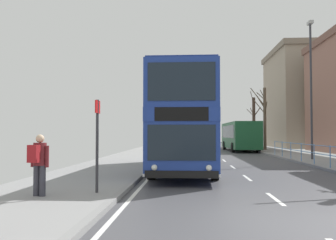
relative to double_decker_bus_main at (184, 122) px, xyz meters
name	(u,v)px	position (x,y,z in m)	size (l,w,h in m)	color
ground	(269,219)	(1.84, -9.60, -2.28)	(15.80, 140.00, 0.20)	#46464B
double_decker_bus_main	(184,122)	(0.00, 0.00, 0.00)	(2.80, 10.53, 4.43)	navy
background_bus_far_lane	(240,135)	(5.53, 21.38, -0.70)	(2.91, 10.28, 2.96)	#19512D
pedestrian_railing_far_kerb	(322,151)	(7.01, 1.98, -1.45)	(0.05, 20.44, 1.09)	#598CC6
pedestrian_with_backpack	(39,160)	(-3.74, -7.77, -1.24)	(0.55, 0.58, 1.62)	#383842
bus_stop_sign_near	(97,135)	(-2.36, -7.08, -0.58)	(0.08, 0.44, 2.60)	#2D2D33
street_lamp_far_side	(311,80)	(8.20, 7.04, 2.97)	(0.28, 0.60, 9.05)	#38383D
bare_tree_far_00	(254,121)	(8.35, 29.02, 1.01)	(1.27, 3.25, 6.89)	#423328
bare_tree_far_02	(264,117)	(8.10, 21.41, 1.26)	(1.63, 2.70, 6.48)	brown
background_building_02	(322,98)	(18.14, 32.88, 4.26)	(13.46, 13.33, 13.11)	gray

